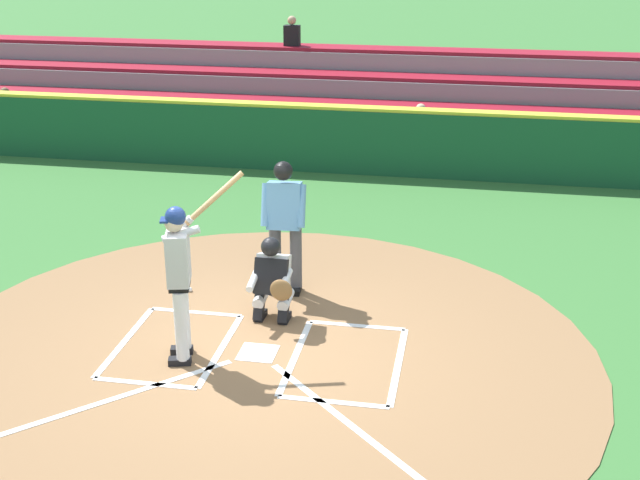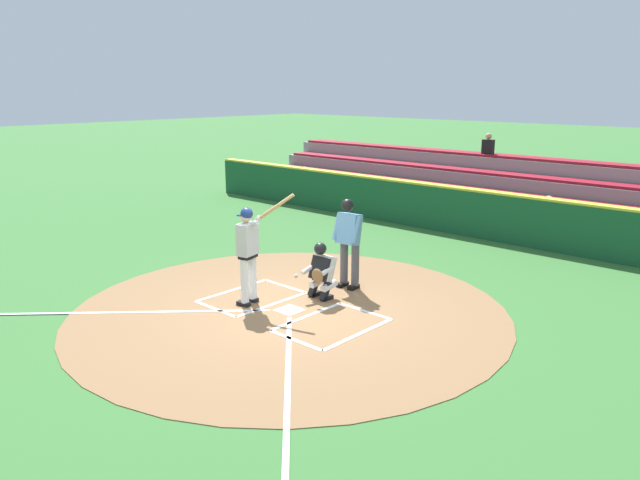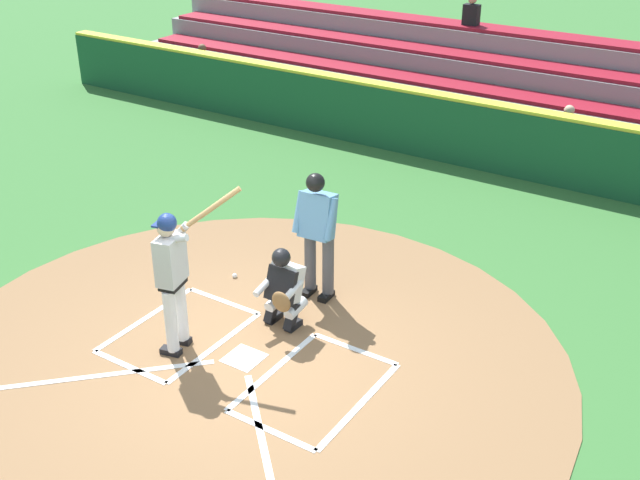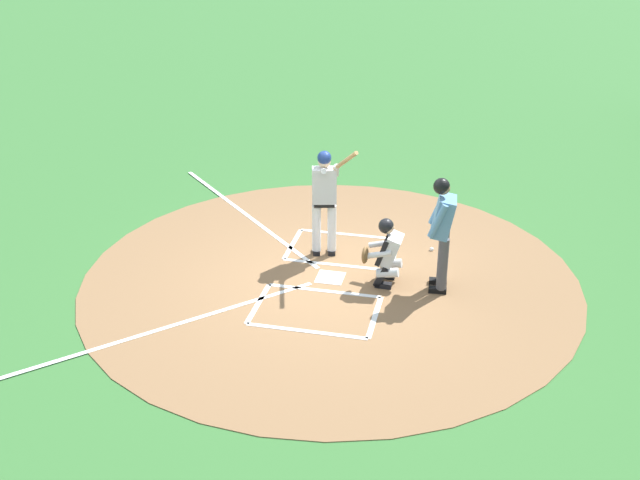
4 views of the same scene
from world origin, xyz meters
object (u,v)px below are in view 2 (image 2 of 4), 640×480
(catcher, at_px, (321,270))
(baseball, at_px, (296,276))
(batter, at_px, (248,248))
(plate_umpire, at_px, (349,237))

(catcher, xyz_separation_m, baseball, (1.32, -0.62, -0.55))
(batter, distance_m, catcher, 1.48)
(baseball, bearing_deg, plate_umpire, -170.09)
(plate_umpire, height_order, baseball, plate_umpire)
(plate_umpire, relative_size, baseball, 25.20)
(catcher, bearing_deg, baseball, -25.14)
(catcher, height_order, baseball, catcher)
(plate_umpire, xyz_separation_m, baseball, (1.29, 0.23, -1.04))
(batter, height_order, catcher, batter)
(batter, height_order, baseball, batter)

